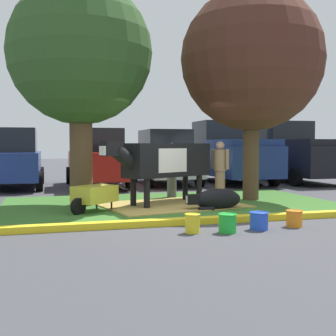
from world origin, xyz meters
The scene contains 20 objects.
ground_plane centered at (0.00, 0.00, 0.00)m, with size 80.00×80.00×0.00m, color #424247.
grass_island centered at (0.25, 1.51, 0.01)m, with size 8.13×5.08×0.02m, color #386B28.
curb_yellow centered at (0.25, -1.18, 0.06)m, with size 9.33×0.24×0.12m, color yellow.
hay_bedding centered at (0.11, 1.27, 0.03)m, with size 3.20×2.40×0.04m, color tan.
shade_tree_left centered at (-1.95, 1.92, 3.61)m, with size 3.41×3.41×5.35m.
shade_tree_right centered at (2.45, 1.77, 3.67)m, with size 3.71×3.71×5.54m.
cow_holstein centered at (-0.03, 1.42, 1.09)m, with size 2.93×1.79×1.54m.
calf_lying centered at (0.91, 0.39, 0.24)m, with size 1.31×0.50×0.48m.
person_handler centered at (0.62, 2.92, 0.81)m, with size 0.53×0.34×1.52m.
person_visitor_near centered at (1.61, 1.85, 0.83)m, with size 0.34×0.46×1.56m.
wheelbarrow centered at (-1.79, 0.79, 0.39)m, with size 1.40×1.30×0.63m.
bucket_yellow centered at (-0.49, -1.97, 0.17)m, with size 0.27×0.27×0.32m.
bucket_green centered at (0.08, -2.11, 0.17)m, with size 0.32×0.32×0.32m.
bucket_blue centered at (0.71, -2.01, 0.16)m, with size 0.34×0.34×0.31m.
bucket_orange centered at (1.46, -1.93, 0.15)m, with size 0.31×0.31×0.30m.
sedan_blue centered at (-3.77, 7.18, 0.98)m, with size 2.11×4.44×2.02m.
sedan_red centered at (-0.95, 6.75, 0.98)m, with size 2.11×4.44×2.02m.
hatchback_white centered at (1.61, 7.17, 0.98)m, with size 2.11×4.44×2.02m.
pickup_truck_maroon centered at (4.17, 7.14, 1.11)m, with size 2.33×5.45×2.42m.
pickup_truck_black centered at (6.83, 6.77, 1.11)m, with size 2.33×5.45×2.42m.
Camera 1 is at (-2.96, -8.97, 1.47)m, focal length 48.09 mm.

